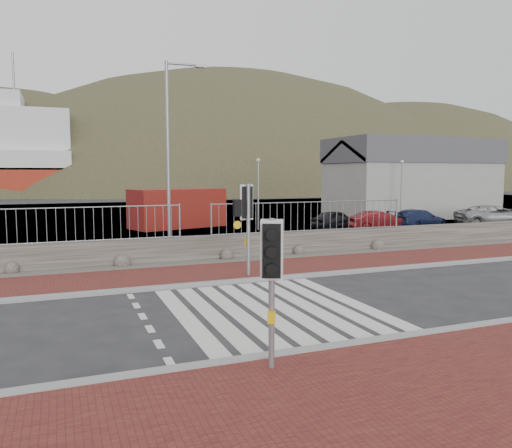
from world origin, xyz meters
name	(u,v)px	position (x,y,z in m)	size (l,w,h in m)	color
ground	(272,309)	(0.00, 0.00, 0.00)	(220.00, 220.00, 0.00)	#28282B
sidewalk_near	(406,391)	(0.00, -5.00, 0.04)	(40.00, 4.00, 0.08)	brown
sidewalk_far	(217,273)	(0.00, 4.50, 0.04)	(40.00, 3.00, 0.08)	brown
kerb_near	(336,347)	(0.00, -3.00, 0.05)	(40.00, 0.25, 0.12)	gray
kerb_far	(232,282)	(0.00, 3.00, 0.05)	(40.00, 0.25, 0.12)	gray
zebra_crossing	(272,309)	(0.00, 0.00, 0.01)	(4.62, 5.60, 0.01)	silver
gravel_strip	(201,263)	(0.00, 6.50, 0.03)	(40.00, 1.50, 0.06)	#59544C
stone_wall	(195,248)	(0.00, 7.30, 0.45)	(40.00, 0.60, 0.90)	#48423B
railing	(196,212)	(0.00, 7.15, 1.82)	(18.07, 0.07, 1.22)	gray
quay	(126,217)	(0.00, 27.90, 0.00)	(120.00, 40.00, 0.50)	#4C4C4F
water	(95,197)	(0.00, 62.90, 0.00)	(220.00, 50.00, 0.05)	#3F4C54
harbor_building	(411,178)	(20.00, 19.90, 2.93)	(12.20, 6.20, 5.80)	#9E9E99
hills_backdrop	(126,308)	(6.74, 87.90, -23.05)	(254.00, 90.00, 100.00)	#363822
traffic_signal_near	(272,262)	(-1.53, -3.51, 1.82)	(0.42, 0.35, 2.53)	gray
traffic_signal_far	(247,210)	(0.71, 3.61, 2.12)	(0.69, 0.26, 2.93)	gray
streetlight	(171,149)	(-0.67, 8.09, 4.17)	(1.57, 0.23, 7.41)	gray
shipping_container	(178,208)	(1.97, 18.96, 1.16)	(5.58, 2.32, 2.32)	maroon
car_a	(335,219)	(10.48, 14.81, 0.55)	(1.29, 3.22, 1.10)	black
car_b	(381,221)	(12.04, 12.51, 0.58)	(1.22, 3.51, 1.15)	#530B0F
car_c	(418,219)	(14.64, 12.55, 0.60)	(1.67, 4.11, 1.19)	#161F45
car_d	(495,216)	(20.42, 12.41, 0.65)	(2.15, 4.66, 1.30)	#989898
car_e	(512,216)	(22.08, 12.60, 0.54)	(1.29, 3.20, 1.09)	black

